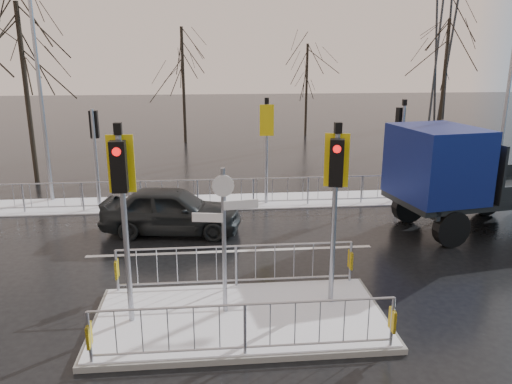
{
  "coord_description": "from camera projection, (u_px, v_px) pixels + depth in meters",
  "views": [
    {
      "loc": [
        -0.56,
        -9.24,
        5.36
      ],
      "look_at": [
        0.66,
        3.49,
        1.8
      ],
      "focal_mm": 35.0,
      "sensor_mm": 36.0,
      "label": 1
    }
  ],
  "objects": [
    {
      "name": "car_far_lane",
      "position": [
        172.0,
        210.0,
        15.3
      ],
      "size": [
        4.44,
        2.27,
        1.45
      ],
      "primitive_type": "imported",
      "rotation": [
        0.0,
        0.0,
        1.43
      ],
      "color": "black",
      "rests_on": "ground"
    },
    {
      "name": "flatbed_truck",
      "position": [
        464.0,
        176.0,
        15.23
      ],
      "size": [
        7.42,
        3.73,
        3.29
      ],
      "color": "black",
      "rests_on": "ground"
    },
    {
      "name": "street_lamp_right",
      "position": [
        511.0,
        81.0,
        18.29
      ],
      "size": [
        1.25,
        0.18,
        8.0
      ],
      "color": "#969AA4",
      "rests_on": "ground"
    },
    {
      "name": "tree_far_c",
      "position": [
        446.0,
        57.0,
        30.39
      ],
      "size": [
        4.0,
        4.0,
        7.55
      ],
      "color": "black",
      "rests_on": "ground"
    },
    {
      "name": "tree_far_a",
      "position": [
        183.0,
        63.0,
        29.97
      ],
      "size": [
        3.75,
        3.75,
        7.08
      ],
      "color": "black",
      "rests_on": "ground"
    },
    {
      "name": "tree_far_b",
      "position": [
        307.0,
        72.0,
        32.79
      ],
      "size": [
        3.25,
        3.25,
        6.14
      ],
      "color": "black",
      "rests_on": "ground"
    },
    {
      "name": "far_kerb_fixtures",
      "position": [
        234.0,
        179.0,
        17.86
      ],
      "size": [
        18.0,
        0.65,
        3.83
      ],
      "color": "#969AA4",
      "rests_on": "ground"
    },
    {
      "name": "tree_near_b",
      "position": [
        23.0,
        59.0,
        20.22
      ],
      "size": [
        4.0,
        4.0,
        7.55
      ],
      "color": "black",
      "rests_on": "ground"
    },
    {
      "name": "street_lamp_left",
      "position": [
        41.0,
        79.0,
        17.66
      ],
      "size": [
        1.25,
        0.18,
        8.2
      ],
      "color": "#969AA4",
      "rests_on": "ground"
    },
    {
      "name": "ground",
      "position": [
        240.0,
        321.0,
        10.35
      ],
      "size": [
        120.0,
        120.0,
        0.0
      ],
      "primitive_type": "plane",
      "color": "black",
      "rests_on": "ground"
    },
    {
      "name": "traffic_island",
      "position": [
        239.0,
        304.0,
        10.25
      ],
      "size": [
        6.0,
        3.04,
        4.15
      ],
      "color": "slate",
      "rests_on": "ground"
    },
    {
      "name": "snow_verge",
      "position": [
        225.0,
        202.0,
        18.59
      ],
      "size": [
        30.0,
        2.0,
        0.04
      ],
      "primitive_type": "cube",
      "color": "white",
      "rests_on": "ground"
    },
    {
      "name": "lane_markings",
      "position": [
        241.0,
        329.0,
        10.03
      ],
      "size": [
        8.0,
        11.38,
        0.01
      ],
      "color": "silver",
      "rests_on": "ground"
    }
  ]
}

